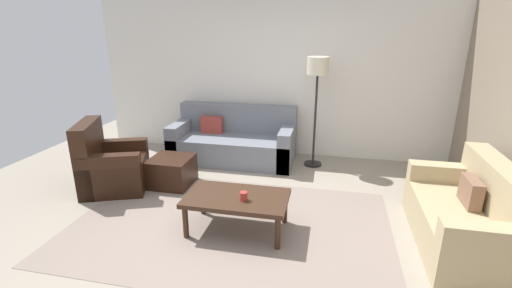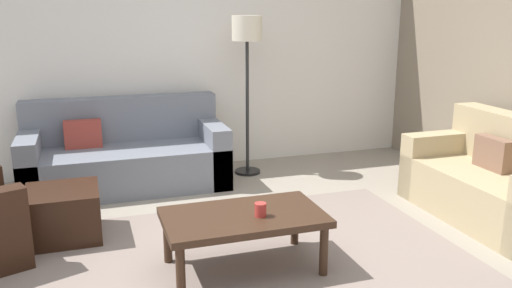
{
  "view_description": "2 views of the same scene",
  "coord_description": "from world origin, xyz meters",
  "px_view_note": "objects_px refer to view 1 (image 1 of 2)",
  "views": [
    {
      "loc": [
        1.04,
        -3.41,
        2.15
      ],
      "look_at": [
        0.22,
        0.38,
        0.86
      ],
      "focal_mm": 25.12,
      "sensor_mm": 36.0,
      "label": 1
    },
    {
      "loc": [
        -0.87,
        -3.31,
        1.77
      ],
      "look_at": [
        0.23,
        0.03,
        0.87
      ],
      "focal_mm": 37.0,
      "sensor_mm": 36.0,
      "label": 2
    }
  ],
  "objects_px": {
    "couch_loveseat": "(471,220)",
    "cup": "(244,196)",
    "coffee_table": "(237,200)",
    "couch_main": "(234,142)",
    "armchair_leather": "(109,168)",
    "lamp_standing": "(317,77)",
    "ottoman": "(172,171)"
  },
  "relations": [
    {
      "from": "couch_loveseat",
      "to": "cup",
      "type": "relative_size",
      "value": 16.76
    },
    {
      "from": "coffee_table",
      "to": "couch_main",
      "type": "bearing_deg",
      "value": 106.17
    },
    {
      "from": "couch_loveseat",
      "to": "armchair_leather",
      "type": "distance_m",
      "value": 4.38
    },
    {
      "from": "couch_main",
      "to": "armchair_leather",
      "type": "xyz_separation_m",
      "value": [
        -1.36,
        -1.5,
        0.01
      ]
    },
    {
      "from": "cup",
      "to": "lamp_standing",
      "type": "height_order",
      "value": "lamp_standing"
    },
    {
      "from": "coffee_table",
      "to": "ottoman",
      "type": "bearing_deg",
      "value": 141.8
    },
    {
      "from": "couch_loveseat",
      "to": "lamp_standing",
      "type": "height_order",
      "value": "lamp_standing"
    },
    {
      "from": "ottoman",
      "to": "cup",
      "type": "bearing_deg",
      "value": -38.19
    },
    {
      "from": "couch_main",
      "to": "ottoman",
      "type": "height_order",
      "value": "couch_main"
    },
    {
      "from": "armchair_leather",
      "to": "ottoman",
      "type": "height_order",
      "value": "armchair_leather"
    },
    {
      "from": "coffee_table",
      "to": "cup",
      "type": "distance_m",
      "value": 0.16
    },
    {
      "from": "armchair_leather",
      "to": "couch_main",
      "type": "bearing_deg",
      "value": 47.94
    },
    {
      "from": "couch_main",
      "to": "armchair_leather",
      "type": "bearing_deg",
      "value": -132.06
    },
    {
      "from": "couch_loveseat",
      "to": "cup",
      "type": "height_order",
      "value": "couch_loveseat"
    },
    {
      "from": "couch_loveseat",
      "to": "ottoman",
      "type": "relative_size",
      "value": 2.8
    },
    {
      "from": "armchair_leather",
      "to": "lamp_standing",
      "type": "height_order",
      "value": "lamp_standing"
    },
    {
      "from": "couch_loveseat",
      "to": "coffee_table",
      "type": "relative_size",
      "value": 1.43
    },
    {
      "from": "couch_main",
      "to": "coffee_table",
      "type": "xyz_separation_m",
      "value": [
        0.63,
        -2.16,
        0.06
      ]
    },
    {
      "from": "coffee_table",
      "to": "cup",
      "type": "xyz_separation_m",
      "value": [
        0.1,
        -0.08,
        0.1
      ]
    },
    {
      "from": "couch_loveseat",
      "to": "ottoman",
      "type": "xyz_separation_m",
      "value": [
        -3.58,
        0.75,
        -0.1
      ]
    },
    {
      "from": "couch_loveseat",
      "to": "lamp_standing",
      "type": "bearing_deg",
      "value": 131.09
    },
    {
      "from": "couch_main",
      "to": "coffee_table",
      "type": "height_order",
      "value": "couch_main"
    },
    {
      "from": "armchair_leather",
      "to": "lamp_standing",
      "type": "distance_m",
      "value": 3.24
    },
    {
      "from": "lamp_standing",
      "to": "coffee_table",
      "type": "bearing_deg",
      "value": -107.94
    },
    {
      "from": "ottoman",
      "to": "couch_loveseat",
      "type": "bearing_deg",
      "value": -11.8
    },
    {
      "from": "cup",
      "to": "couch_loveseat",
      "type": "bearing_deg",
      "value": 6.95
    },
    {
      "from": "couch_main",
      "to": "lamp_standing",
      "type": "bearing_deg",
      "value": -1.14
    },
    {
      "from": "couch_loveseat",
      "to": "coffee_table",
      "type": "bearing_deg",
      "value": -175.15
    },
    {
      "from": "couch_loveseat",
      "to": "cup",
      "type": "distance_m",
      "value": 2.3
    },
    {
      "from": "ottoman",
      "to": "lamp_standing",
      "type": "distance_m",
      "value": 2.54
    },
    {
      "from": "couch_loveseat",
      "to": "lamp_standing",
      "type": "relative_size",
      "value": 0.92
    },
    {
      "from": "cup",
      "to": "ottoman",
      "type": "bearing_deg",
      "value": 141.81
    }
  ]
}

